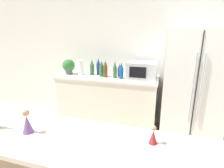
% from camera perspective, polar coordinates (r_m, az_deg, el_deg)
% --- Properties ---
extents(wall_back, '(8.00, 0.06, 2.55)m').
position_cam_1_polar(wall_back, '(3.23, 9.33, 9.22)').
color(wall_back, silver).
rests_on(wall_back, ground_plane).
extents(back_counter, '(1.79, 0.63, 0.92)m').
position_cam_1_polar(back_counter, '(3.23, -1.61, -5.44)').
color(back_counter, silver).
rests_on(back_counter, ground_plane).
extents(refrigerator, '(0.85, 0.72, 1.73)m').
position_cam_1_polar(refrigerator, '(2.92, 24.63, -1.03)').
color(refrigerator, white).
rests_on(refrigerator, ground_plane).
extents(potted_plant, '(0.23, 0.23, 0.28)m').
position_cam_1_polar(potted_plant, '(3.34, -13.97, 5.71)').
color(potted_plant, '#595451').
rests_on(potted_plant, back_counter).
extents(paper_towel_roll, '(0.11, 0.11, 0.27)m').
position_cam_1_polar(paper_towel_roll, '(3.25, -10.24, 5.34)').
color(paper_towel_roll, white).
rests_on(paper_towel_roll, back_counter).
extents(microwave, '(0.48, 0.37, 0.28)m').
position_cam_1_polar(microwave, '(2.95, 9.73, 4.42)').
color(microwave, '#B2B5BA').
rests_on(microwave, back_counter).
extents(back_bottle_0, '(0.08, 0.08, 0.29)m').
position_cam_1_polar(back_bottle_0, '(3.19, -6.56, 5.37)').
color(back_bottle_0, '#2D6033').
rests_on(back_bottle_0, back_counter).
extents(back_bottle_1, '(0.07, 0.07, 0.30)m').
position_cam_1_polar(back_bottle_1, '(3.01, -2.19, 4.93)').
color(back_bottle_1, brown).
rests_on(back_bottle_1, back_counter).
extents(back_bottle_2, '(0.06, 0.06, 0.29)m').
position_cam_1_polar(back_bottle_2, '(2.95, 0.96, 4.62)').
color(back_bottle_2, '#2D6033').
rests_on(back_bottle_2, back_counter).
extents(back_bottle_3, '(0.07, 0.07, 0.31)m').
position_cam_1_polar(back_bottle_3, '(3.20, -4.48, 5.63)').
color(back_bottle_3, navy).
rests_on(back_bottle_3, back_counter).
extents(back_bottle_4, '(0.07, 0.07, 0.23)m').
position_cam_1_polar(back_bottle_4, '(3.06, 2.48, 4.46)').
color(back_bottle_4, navy).
rests_on(back_bottle_4, back_counter).
extents(back_bottle_5, '(0.08, 0.08, 0.28)m').
position_cam_1_polar(back_bottle_5, '(3.08, -3.45, 5.02)').
color(back_bottle_5, '#2D6033').
rests_on(back_bottle_5, back_counter).
extents(back_bottle_6, '(0.07, 0.07, 0.27)m').
position_cam_1_polar(back_bottle_6, '(2.91, 3.07, 4.29)').
color(back_bottle_6, navy).
rests_on(back_bottle_6, back_counter).
extents(wise_man_figurine_blue, '(0.07, 0.07, 0.17)m').
position_cam_1_polar(wise_man_figurine_blue, '(1.36, -25.99, -11.31)').
color(wise_man_figurine_blue, '#6B4784').
rests_on(wise_man_figurine_blue, bar_counter).
extents(wise_man_figurine_crimson, '(0.05, 0.05, 0.12)m').
position_cam_1_polar(wise_man_figurine_crimson, '(1.16, 13.30, -16.13)').
color(wise_man_figurine_crimson, maroon).
rests_on(wise_man_figurine_crimson, bar_counter).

